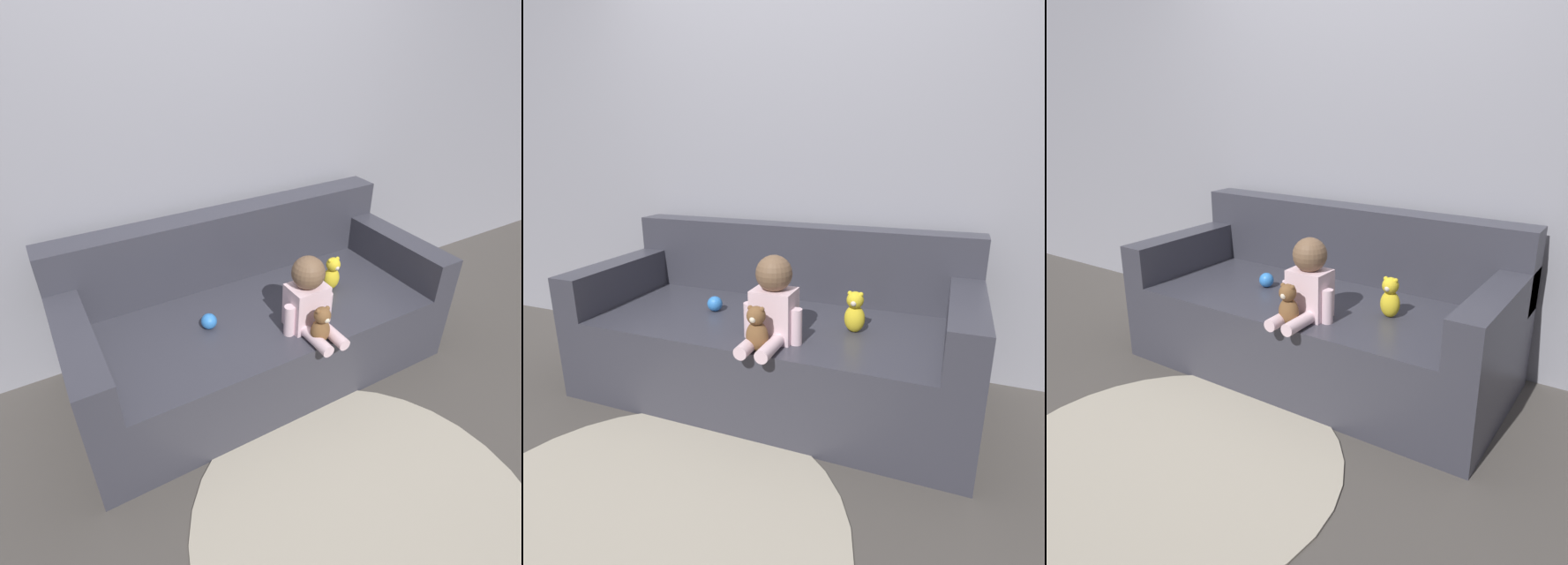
{
  "view_description": "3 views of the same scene",
  "coord_description": "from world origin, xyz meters",
  "views": [
    {
      "loc": [
        -0.99,
        -1.74,
        1.86
      ],
      "look_at": [
        -0.05,
        -0.12,
        0.68
      ],
      "focal_mm": 28.0,
      "sensor_mm": 36.0,
      "label": 1
    },
    {
      "loc": [
        0.85,
        -2.02,
        1.29
      ],
      "look_at": [
        0.12,
        -0.13,
        0.68
      ],
      "focal_mm": 28.0,
      "sensor_mm": 36.0,
      "label": 2
    },
    {
      "loc": [
        1.52,
        -2.36,
        1.49
      ],
      "look_at": [
        -0.03,
        -0.05,
        0.53
      ],
      "focal_mm": 35.0,
      "sensor_mm": 36.0,
      "label": 3
    }
  ],
  "objects": [
    {
      "name": "teddy_bear_brown",
      "position": [
        0.11,
        -0.42,
        0.55
      ],
      "size": [
        0.1,
        0.1,
        0.21
      ],
      "color": "brown",
      "rests_on": "couch"
    },
    {
      "name": "toy_ball",
      "position": [
        -0.32,
        -0.05,
        0.49
      ],
      "size": [
        0.08,
        0.08,
        0.08
      ],
      "color": "#337FDB",
      "rests_on": "couch"
    },
    {
      "name": "ground_plane",
      "position": [
        0.0,
        0.0,
        0.0
      ],
      "size": [
        12.0,
        12.0,
        0.0
      ],
      "primitive_type": "plane",
      "color": "#4C4742"
    },
    {
      "name": "wall_back",
      "position": [
        0.0,
        0.55,
        1.3
      ],
      "size": [
        8.0,
        0.05,
        2.6
      ],
      "color": "#93939E",
      "rests_on": "ground_plane"
    },
    {
      "name": "person_baby",
      "position": [
        0.12,
        -0.29,
        0.62
      ],
      "size": [
        0.29,
        0.35,
        0.4
      ],
      "color": "silver",
      "rests_on": "couch"
    },
    {
      "name": "plush_toy_side",
      "position": [
        0.45,
        -0.06,
        0.55
      ],
      "size": [
        0.1,
        0.09,
        0.21
      ],
      "color": "yellow",
      "rests_on": "couch"
    },
    {
      "name": "couch",
      "position": [
        0.0,
        0.06,
        0.31
      ],
      "size": [
        2.06,
        0.93,
        0.88
      ],
      "color": "#383842",
      "rests_on": "ground_plane"
    },
    {
      "name": "floor_rug",
      "position": [
        -0.07,
        -1.07,
        0.01
      ],
      "size": [
        1.51,
        1.51,
        0.01
      ],
      "color": "#B2A893",
      "rests_on": "ground_plane"
    }
  ]
}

